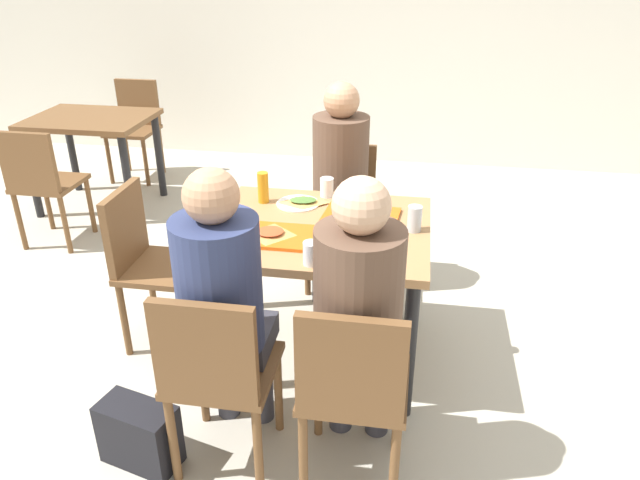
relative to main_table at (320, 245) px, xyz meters
The scene contains 27 objects.
ground_plane 0.65m from the main_table, ahead, with size 10.00×10.00×0.02m, color #B2AD9E.
back_wall 3.29m from the main_table, 90.00° to the left, with size 10.00×0.10×2.80m, color silver.
main_table is the anchor object (origin of this frame).
chair_near_left 0.87m from the main_table, 107.37° to the right, with size 0.40×0.40×0.85m.
chair_near_right 0.87m from the main_table, 72.63° to the right, with size 0.40×0.40×0.85m.
chair_far_side 0.83m from the main_table, 90.00° to the left, with size 0.40×0.40×0.85m.
chair_left_end 0.91m from the main_table, behind, with size 0.40×0.40×0.85m.
person_in_red 0.74m from the main_table, 110.66° to the right, with size 0.32×0.42×1.26m.
person_in_brown_jacket 0.74m from the main_table, 69.34° to the right, with size 0.32×0.42×1.26m.
person_far_side 0.69m from the main_table, 90.00° to the left, with size 0.32×0.42×1.26m.
tray_red_near 0.26m from the main_table, 139.55° to the right, with size 0.36×0.26×0.02m, color #D85914.
tray_red_far 0.25m from the main_table, 36.16° to the left, with size 0.36×0.26×0.02m, color #D85914.
paper_plate_center 0.30m from the main_table, 122.61° to the left, with size 0.22×0.22×0.01m, color white.
paper_plate_near_edge 0.30m from the main_table, 57.39° to the right, with size 0.22×0.22×0.01m, color white.
pizza_slice_a 0.28m from the main_table, 142.07° to the right, with size 0.19×0.18×0.02m.
pizza_slice_b 0.25m from the main_table, 38.97° to the left, with size 0.27×0.22×0.02m.
pizza_slice_c 0.30m from the main_table, 117.53° to the left, with size 0.21×0.16×0.02m.
pizza_slice_d 0.30m from the main_table, 53.68° to the right, with size 0.21×0.23×0.02m.
plastic_cup_a 0.40m from the main_table, 93.95° to the left, with size 0.07×0.07×0.10m, color white.
plastic_cup_b 0.40m from the main_table, 86.05° to the right, with size 0.07×0.07×0.10m, color white.
soda_can 0.47m from the main_table, ahead, with size 0.07×0.07×0.12m, color #B7BCC6.
condiment_bottle 0.45m from the main_table, 144.20° to the left, with size 0.06×0.06×0.16m, color orange.
foil_bundle 0.46m from the main_table, behind, with size 0.10×0.10×0.10m, color silver.
handbag 1.15m from the main_table, 125.91° to the right, with size 0.32×0.16×0.28m, color black.
background_table 2.65m from the main_table, 141.29° to the left, with size 0.90×0.70×0.74m.
background_chair_near 2.27m from the main_table, 155.96° to the left, with size 0.40×0.40×0.85m.
background_chair_far 3.16m from the main_table, 130.85° to the left, with size 0.40×0.40×0.85m.
Camera 1 is at (0.42, -2.53, 1.94)m, focal length 33.70 mm.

